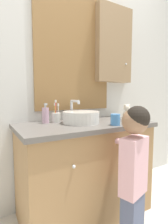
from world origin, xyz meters
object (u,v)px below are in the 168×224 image
at_px(sink_basin, 81,117).
at_px(teddy_bear, 127,112).
at_px(child_figure, 134,163).
at_px(soap_dispenser, 45,115).
at_px(drinking_cup, 115,120).
at_px(toothbrush_holder, 56,117).

height_order(sink_basin, teddy_bear, sink_basin).
distance_m(child_figure, teddy_bear, 0.61).
height_order(soap_dispenser, drinking_cup, soap_dispenser).
height_order(soap_dispenser, teddy_bear, soap_dispenser).
distance_m(soap_dispenser, drinking_cup, 0.58).
distance_m(child_figure, drinking_cup, 0.36).
xyz_separation_m(sink_basin, teddy_bear, (0.47, -0.05, 0.02)).
height_order(toothbrush_holder, teddy_bear, toothbrush_holder).
relative_size(toothbrush_holder, child_figure, 0.20).
bearing_deg(child_figure, drinking_cup, 78.60).
bearing_deg(toothbrush_holder, child_figure, -64.81).
bearing_deg(toothbrush_holder, teddy_bear, -17.91).
xyz_separation_m(toothbrush_holder, soap_dispenser, (-0.09, 0.00, 0.02)).
relative_size(toothbrush_holder, drinking_cup, 2.22).
xyz_separation_m(soap_dispenser, child_figure, (0.39, -0.63, -0.28)).
distance_m(toothbrush_holder, drinking_cup, 0.51).
height_order(child_figure, teddy_bear, child_figure).
bearing_deg(soap_dispenser, drinking_cup, -41.16).
bearing_deg(drinking_cup, child_figure, -101.40).
bearing_deg(sink_basin, drinking_cup, -51.36).
height_order(sink_basin, drinking_cup, sink_basin).
bearing_deg(toothbrush_holder, drinking_cup, -47.68).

